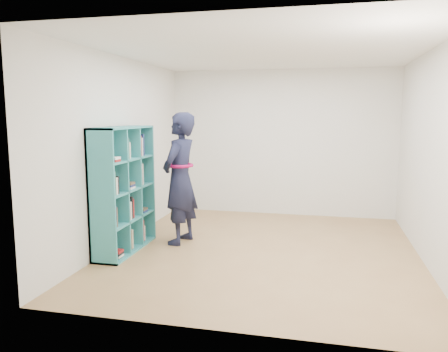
# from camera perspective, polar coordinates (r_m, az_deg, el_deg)

# --- Properties ---
(floor) EXTENTS (4.50, 4.50, 0.00)m
(floor) POSITION_cam_1_polar(r_m,az_deg,el_deg) (5.96, 5.11, -9.70)
(floor) COLOR olive
(floor) RESTS_ON ground
(ceiling) EXTENTS (4.50, 4.50, 0.00)m
(ceiling) POSITION_cam_1_polar(r_m,az_deg,el_deg) (5.73, 5.45, 15.92)
(ceiling) COLOR white
(ceiling) RESTS_ON wall_back
(wall_left) EXTENTS (0.02, 4.50, 2.60)m
(wall_left) POSITION_cam_1_polar(r_m,az_deg,el_deg) (6.29, -13.13, 3.17)
(wall_left) COLOR silver
(wall_left) RESTS_ON floor
(wall_right) EXTENTS (0.02, 4.50, 2.60)m
(wall_right) POSITION_cam_1_polar(r_m,az_deg,el_deg) (5.78, 25.35, 2.17)
(wall_right) COLOR silver
(wall_right) RESTS_ON floor
(wall_back) EXTENTS (4.00, 0.02, 2.60)m
(wall_back) POSITION_cam_1_polar(r_m,az_deg,el_deg) (7.92, 7.50, 4.29)
(wall_back) COLOR silver
(wall_back) RESTS_ON floor
(wall_front) EXTENTS (4.00, 0.02, 2.60)m
(wall_front) POSITION_cam_1_polar(r_m,az_deg,el_deg) (3.50, 0.23, -0.44)
(wall_front) COLOR silver
(wall_front) RESTS_ON floor
(bookshelf) EXTENTS (0.36, 1.24, 1.66)m
(bookshelf) POSITION_cam_1_polar(r_m,az_deg,el_deg) (5.94, -13.18, -1.85)
(bookshelf) COLOR teal
(bookshelf) RESTS_ON floor
(person) EXTENTS (0.54, 0.73, 1.84)m
(person) POSITION_cam_1_polar(r_m,az_deg,el_deg) (6.14, -5.77, -0.32)
(person) COLOR black
(person) RESTS_ON floor
(smartphone) EXTENTS (0.01, 0.09, 0.12)m
(smartphone) POSITION_cam_1_polar(r_m,az_deg,el_deg) (6.27, -6.56, 0.96)
(smartphone) COLOR silver
(smartphone) RESTS_ON person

